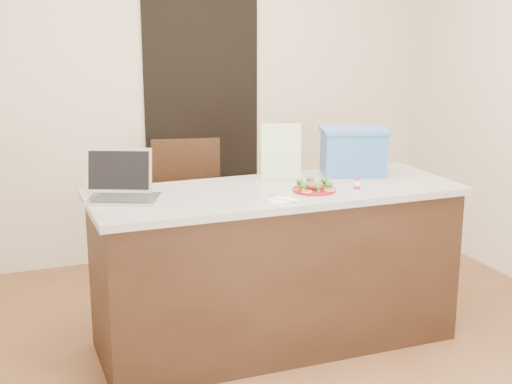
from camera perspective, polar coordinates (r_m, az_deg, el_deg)
name	(u,v)px	position (r m, az deg, el deg)	size (l,w,h in m)	color
ground	(292,360)	(4.05, 2.93, -13.28)	(4.00, 4.00, 0.00)	brown
room_shell	(296,64)	(3.61, 3.26, 10.22)	(4.00, 4.00, 4.00)	white
doorway	(203,128)	(5.56, -4.29, 5.12)	(0.90, 0.02, 2.00)	black
island	(276,267)	(4.08, 1.58, -5.99)	(2.06, 0.76, 0.92)	black
plate	(314,189)	(3.90, 4.67, 0.20)	(0.24, 0.24, 0.02)	maroon
meatballs	(314,185)	(3.90, 4.65, 0.53)	(0.10, 0.09, 0.04)	brown
broccoli	(314,183)	(3.89, 4.68, 0.74)	(0.19, 0.20, 0.04)	#1B5015
pepper_rings	(314,188)	(3.90, 4.67, 0.32)	(0.20, 0.20, 0.01)	yellow
napkin	(280,199)	(3.71, 1.96, -0.58)	(0.14, 0.14, 0.01)	silver
fork	(276,198)	(3.71, 1.61, -0.48)	(0.10, 0.16, 0.00)	silver
knife	(287,198)	(3.70, 2.51, -0.51)	(0.08, 0.20, 0.01)	white
yogurt_bottle	(357,186)	(3.91, 8.10, 0.47)	(0.03, 0.03, 0.07)	beige
laptop	(121,185)	(3.80, -10.73, 0.55)	(0.43, 0.41, 0.25)	#B1B2B6
leaflet	(281,152)	(4.13, 2.02, 3.22)	(0.23, 0.00, 0.33)	white
blue_box	(353,151)	(4.32, 7.78, 3.25)	(0.45, 0.38, 0.28)	#2C5CA2
chair	(191,208)	(4.81, -5.19, -1.27)	(0.54, 0.55, 1.04)	black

